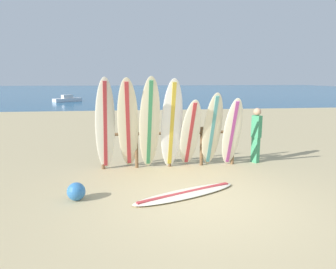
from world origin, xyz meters
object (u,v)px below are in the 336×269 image
(surfboard_rack, at_px, (169,142))
(small_boat_offshore, at_px, (67,99))
(surfboard_leaning_center_left, at_px, (150,125))
(beachgoer_standing, at_px, (256,133))
(surfboard_leaning_far_right, at_px, (232,133))
(surfboard_lying_on_sand, at_px, (186,194))
(surfboard_leaning_center_right, at_px, (190,134))
(surfboard_leaning_center, at_px, (172,125))
(beach_ball, at_px, (76,191))
(surfboard_leaning_far_left, at_px, (105,125))
(surfboard_leaning_right, at_px, (212,130))
(surfboard_leaning_left, at_px, (128,126))

(surfboard_rack, distance_m, small_boat_offshore, 25.85)
(surfboard_leaning_center_left, bearing_deg, beachgoer_standing, 9.33)
(surfboard_leaning_far_right, xyz_separation_m, surfboard_lying_on_sand, (-1.57, -1.76, -0.93))
(surfboard_rack, relative_size, surfboard_leaning_far_right, 1.90)
(surfboard_rack, relative_size, surfboard_lying_on_sand, 1.52)
(surfboard_leaning_center_right, height_order, beachgoer_standing, surfboard_leaning_center_right)
(surfboard_leaning_center, height_order, beach_ball, surfboard_leaning_center)
(surfboard_leaning_far_right, bearing_deg, surfboard_leaning_center_left, -179.90)
(surfboard_leaning_far_left, bearing_deg, surfboard_leaning_right, -0.43)
(beachgoer_standing, bearing_deg, surfboard_leaning_far_right, -150.74)
(surfboard_leaning_center_left, height_order, surfboard_leaning_far_right, surfboard_leaning_center_left)
(surfboard_rack, distance_m, beachgoer_standing, 2.52)
(surfboard_leaning_center_left, bearing_deg, small_boat_offshore, 104.71)
(surfboard_leaning_left, height_order, small_boat_offshore, surfboard_leaning_left)
(surfboard_leaning_center, distance_m, small_boat_offshore, 26.14)
(surfboard_leaning_right, xyz_separation_m, beachgoer_standing, (1.40, 0.36, -0.16))
(surfboard_leaning_right, relative_size, surfboard_lying_on_sand, 0.85)
(surfboard_leaning_center_left, bearing_deg, surfboard_leaning_center, 13.67)
(surfboard_leaning_right, relative_size, beachgoer_standing, 1.31)
(surfboard_rack, relative_size, surfboard_leaning_center_right, 1.94)
(surfboard_leaning_right, distance_m, beach_ball, 3.87)
(small_boat_offshore, distance_m, beach_ball, 27.44)
(surfboard_lying_on_sand, distance_m, beachgoer_standing, 3.45)
(surfboard_leaning_far_left, xyz_separation_m, surfboard_leaning_far_right, (3.30, -0.16, -0.25))
(surfboard_leaning_far_right, bearing_deg, surfboard_rack, 165.41)
(surfboard_leaning_center_left, height_order, surfboard_leaning_center, surfboard_leaning_center_left)
(surfboard_leaning_far_right, height_order, small_boat_offshore, surfboard_leaning_far_right)
(surfboard_leaning_far_left, xyz_separation_m, beach_ball, (-0.48, -1.89, -1.04))
(surfboard_leaning_center, bearing_deg, small_boat_offshore, 106.04)
(surfboard_lying_on_sand, xyz_separation_m, beach_ball, (-2.22, 0.02, 0.15))
(surfboard_leaning_far_right, bearing_deg, beachgoer_standing, 29.26)
(surfboard_rack, xyz_separation_m, surfboard_leaning_right, (1.11, -0.28, 0.35))
(surfboard_leaning_far_left, xyz_separation_m, surfboard_leaning_left, (0.58, -0.11, -0.00))
(surfboard_leaning_center, distance_m, surfboard_leaning_far_right, 1.62)
(surfboard_leaning_far_right, bearing_deg, surfboard_lying_on_sand, -131.77)
(surfboard_leaning_left, relative_size, surfboard_leaning_center_left, 0.99)
(surfboard_leaning_center_right, bearing_deg, surfboard_leaning_center, 179.17)
(beach_ball, bearing_deg, surfboard_leaning_center, 40.51)
(surfboard_leaning_far_left, height_order, surfboard_leaning_right, surfboard_leaning_far_left)
(surfboard_leaning_center, relative_size, surfboard_leaning_center_right, 1.27)
(surfboard_rack, distance_m, beach_ball, 3.09)
(surfboard_leaning_far_right, xyz_separation_m, beach_ball, (-3.78, -1.73, -0.79))
(surfboard_rack, xyz_separation_m, surfboard_leaning_center_right, (0.52, -0.29, 0.27))
(surfboard_leaning_left, bearing_deg, beach_ball, -120.75)
(surfboard_leaning_center_right, xyz_separation_m, surfboard_lying_on_sand, (-0.47, -1.89, -0.92))
(surfboard_leaning_far_left, relative_size, beach_ball, 6.74)
(surfboard_rack, bearing_deg, surfboard_leaning_far_left, -171.22)
(surfboard_leaning_right, bearing_deg, surfboard_leaning_center_left, -175.18)
(surfboard_rack, bearing_deg, surfboard_lying_on_sand, -88.78)
(surfboard_leaning_far_left, bearing_deg, surfboard_leaning_center, -0.65)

